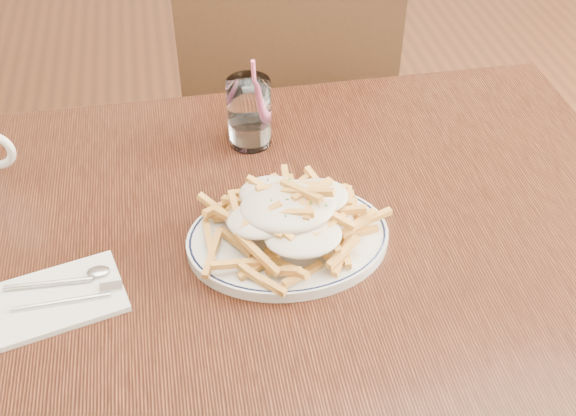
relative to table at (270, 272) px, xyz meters
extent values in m
cube|color=black|center=(0.00, 0.00, 0.06)|extent=(1.20, 0.80, 0.04)
cylinder|color=black|center=(0.55, 0.35, -0.32)|extent=(0.05, 0.05, 0.71)
cube|color=black|center=(0.14, 0.76, -0.20)|extent=(0.47, 0.47, 0.04)
cube|color=black|center=(0.13, 0.55, 0.08)|extent=(0.47, 0.05, 0.51)
cylinder|color=black|center=(0.34, 0.95, -0.44)|extent=(0.04, 0.04, 0.45)
cylinder|color=black|center=(-0.06, 0.96, -0.44)|extent=(0.04, 0.04, 0.45)
cylinder|color=black|center=(0.33, 0.55, -0.44)|extent=(0.04, 0.04, 0.45)
cylinder|color=black|center=(-0.07, 0.56, -0.44)|extent=(0.04, 0.04, 0.45)
torus|color=black|center=(0.02, -0.02, 0.09)|extent=(0.28, 0.28, 0.01)
ellipsoid|color=white|center=(0.02, -0.02, 0.16)|extent=(0.22, 0.19, 0.03)
cube|color=white|center=(-0.30, -0.07, 0.08)|extent=(0.20, 0.15, 0.01)
cylinder|color=white|center=(0.01, 0.24, 0.14)|extent=(0.07, 0.07, 0.12)
cylinder|color=white|center=(0.01, 0.24, 0.10)|extent=(0.07, 0.07, 0.04)
cylinder|color=pink|center=(0.02, 0.25, 0.16)|extent=(0.02, 0.04, 0.16)
camera|label=1|loc=(-0.11, -0.76, 0.82)|focal=45.00mm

